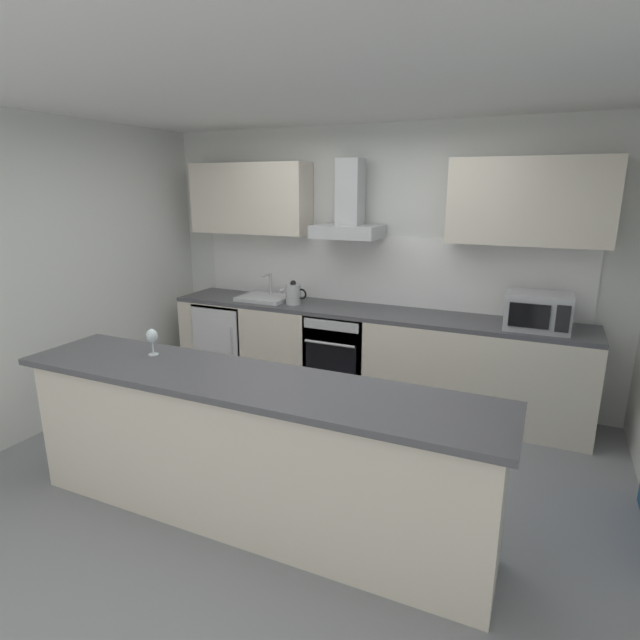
% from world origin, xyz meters
% --- Properties ---
extents(ground, '(5.54, 4.58, 0.02)m').
position_xyz_m(ground, '(0.00, 0.00, -0.01)').
color(ground, gray).
extents(ceiling, '(5.54, 4.58, 0.02)m').
position_xyz_m(ceiling, '(0.00, 0.00, 2.61)').
color(ceiling, white).
extents(wall_back, '(5.54, 0.12, 2.60)m').
position_xyz_m(wall_back, '(0.00, 1.85, 1.30)').
color(wall_back, silver).
rests_on(wall_back, ground).
extents(wall_left, '(0.12, 4.58, 2.60)m').
position_xyz_m(wall_left, '(-2.33, 0.00, 1.30)').
color(wall_left, silver).
rests_on(wall_left, ground).
extents(backsplash_tile, '(3.86, 0.02, 0.66)m').
position_xyz_m(backsplash_tile, '(0.00, 1.78, 1.23)').
color(backsplash_tile, white).
extents(counter_back, '(3.99, 0.60, 0.90)m').
position_xyz_m(counter_back, '(0.00, 1.47, 0.45)').
color(counter_back, beige).
rests_on(counter_back, ground).
extents(counter_island, '(3.04, 0.64, 0.95)m').
position_xyz_m(counter_island, '(-0.02, -0.60, 0.48)').
color(counter_island, beige).
rests_on(counter_island, ground).
extents(upper_cabinets, '(3.94, 0.32, 0.70)m').
position_xyz_m(upper_cabinets, '(0.00, 1.62, 1.91)').
color(upper_cabinets, beige).
extents(oven, '(0.60, 0.62, 0.80)m').
position_xyz_m(oven, '(-0.23, 1.44, 0.46)').
color(oven, slate).
rests_on(oven, ground).
extents(refrigerator, '(0.58, 0.60, 0.85)m').
position_xyz_m(refrigerator, '(-1.53, 1.44, 0.43)').
color(refrigerator, white).
rests_on(refrigerator, ground).
extents(microwave, '(0.50, 0.38, 0.30)m').
position_xyz_m(microwave, '(1.49, 1.41, 1.05)').
color(microwave, '#B7BABC').
rests_on(microwave, counter_back).
extents(sink, '(0.50, 0.40, 0.26)m').
position_xyz_m(sink, '(-1.09, 1.45, 0.93)').
color(sink, silver).
rests_on(sink, counter_back).
extents(kettle, '(0.29, 0.15, 0.24)m').
position_xyz_m(kettle, '(-0.74, 1.41, 1.01)').
color(kettle, '#B7BABC').
rests_on(kettle, counter_back).
extents(range_hood, '(0.62, 0.45, 0.72)m').
position_xyz_m(range_hood, '(-0.23, 1.57, 1.79)').
color(range_hood, '#B7BABC').
extents(wine_glass, '(0.08, 0.08, 0.18)m').
position_xyz_m(wine_glass, '(-0.80, -0.49, 1.07)').
color(wine_glass, silver).
rests_on(wine_glass, counter_island).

